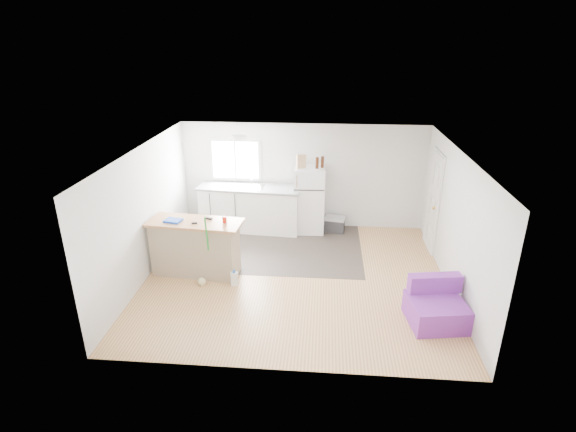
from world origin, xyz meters
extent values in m
cube|color=#A96D47|center=(0.00, 0.00, -0.01)|extent=(5.50, 5.00, 0.01)
cube|color=white|center=(0.00, 0.00, 2.40)|extent=(5.50, 5.00, 0.01)
cube|color=silver|center=(0.00, 2.50, 1.20)|extent=(5.50, 0.01, 2.40)
cube|color=silver|center=(0.00, -2.50, 1.20)|extent=(5.50, 0.01, 2.40)
cube|color=silver|center=(-2.75, 0.00, 1.20)|extent=(0.01, 5.00, 2.40)
cube|color=silver|center=(2.75, 0.00, 1.20)|extent=(0.01, 5.00, 2.40)
cube|color=#2F2923|center=(-0.73, 1.25, 0.00)|extent=(4.05, 2.50, 0.00)
cube|color=white|center=(-1.55, 2.49, 1.55)|extent=(1.18, 0.04, 0.98)
cube|color=white|center=(-1.55, 2.47, 1.55)|extent=(1.05, 0.01, 0.85)
cube|color=white|center=(-1.55, 2.46, 1.55)|extent=(0.03, 0.02, 0.85)
cube|color=white|center=(2.72, 1.55, 1.01)|extent=(0.05, 0.82, 2.03)
cube|color=white|center=(2.73, 1.55, 1.02)|extent=(0.03, 0.92, 2.10)
sphere|color=gold|center=(2.67, 1.23, 1.00)|extent=(0.07, 0.07, 0.07)
cylinder|color=white|center=(-1.20, 1.20, 2.36)|extent=(0.30, 0.30, 0.07)
cube|color=white|center=(-1.18, 2.14, 0.49)|extent=(2.29, 0.85, 0.99)
cube|color=slate|center=(-1.18, 2.14, 1.01)|extent=(2.36, 0.90, 0.04)
cube|color=silver|center=(-1.18, 2.11, 1.01)|extent=(0.65, 0.52, 0.07)
cube|color=tan|center=(-1.87, 0.03, 0.50)|extent=(1.61, 0.70, 1.01)
cube|color=tan|center=(-1.84, 0.03, 1.03)|extent=(1.77, 0.82, 0.05)
cube|color=white|center=(0.15, 2.17, 0.75)|extent=(0.69, 0.65, 1.51)
cube|color=black|center=(0.15, 1.85, 1.09)|extent=(0.67, 0.04, 0.02)
cube|color=silver|center=(-0.11, 1.85, 1.28)|extent=(0.03, 0.02, 0.27)
cube|color=silver|center=(-0.11, 1.85, 0.62)|extent=(0.03, 0.02, 0.53)
cube|color=#2D2D30|center=(0.75, 2.17, 0.15)|extent=(0.48, 0.36, 0.29)
cube|color=#949597|center=(0.75, 2.17, 0.32)|extent=(0.50, 0.38, 0.06)
cube|color=purple|center=(2.28, -1.23, 0.20)|extent=(0.95, 0.91, 0.39)
cube|color=purple|center=(2.28, -0.93, 0.54)|extent=(0.86, 0.32, 0.29)
cube|color=silver|center=(-1.08, -0.36, 0.12)|extent=(0.15, 0.12, 0.25)
cylinder|color=#1955B1|center=(-1.08, -0.36, 0.27)|extent=(0.06, 0.06, 0.05)
cylinder|color=green|center=(-1.54, -0.28, 0.69)|extent=(0.08, 0.35, 1.30)
sphere|color=beige|center=(-1.67, -0.41, 0.06)|extent=(0.15, 0.15, 0.15)
cylinder|color=red|center=(-1.29, 0.02, 1.12)|extent=(0.10, 0.10, 0.12)
cube|color=#1440BD|center=(-2.23, -0.01, 1.07)|extent=(0.34, 0.27, 0.04)
cube|color=black|center=(-1.62, 0.16, 1.07)|extent=(0.15, 0.09, 0.03)
cube|color=black|center=(-1.82, -0.08, 1.07)|extent=(0.11, 0.06, 0.03)
cube|color=#A6815F|center=(-0.03, 2.09, 1.66)|extent=(0.22, 0.17, 0.30)
cylinder|color=#38180A|center=(0.31, 2.09, 1.63)|extent=(0.08, 0.08, 0.25)
cylinder|color=#38180A|center=(0.43, 2.16, 1.63)|extent=(0.08, 0.08, 0.25)
camera|label=1|loc=(0.47, -7.30, 4.23)|focal=28.00mm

